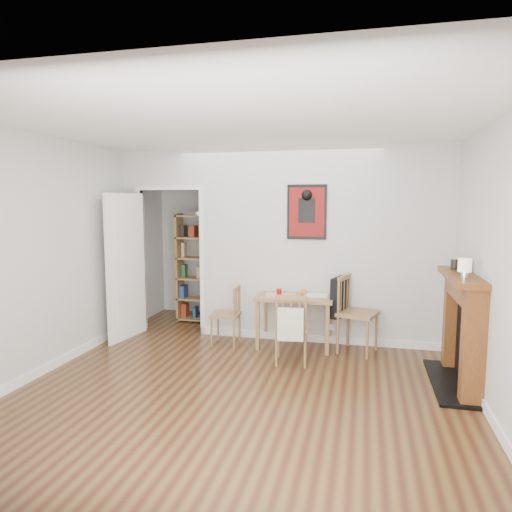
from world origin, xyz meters
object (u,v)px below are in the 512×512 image
(red_glass, at_px, (279,292))
(mantel_lamp, at_px, (465,266))
(chair_right, at_px, (356,313))
(fireplace, at_px, (464,327))
(orange_fruit, at_px, (304,292))
(notebook, at_px, (316,295))
(ceramic_jar_a, at_px, (463,265))
(chair_front, at_px, (292,327))
(ceramic_jar_b, at_px, (455,264))
(dining_table, at_px, (295,302))
(bookshelf, at_px, (200,269))
(chair_left, at_px, (226,315))

(red_glass, xyz_separation_m, mantel_lamp, (1.98, -1.14, 0.56))
(chair_right, distance_m, fireplace, 1.36)
(chair_right, bearing_deg, orange_fruit, 172.01)
(notebook, bearing_deg, orange_fruit, -179.07)
(notebook, xyz_separation_m, ceramic_jar_a, (1.60, -0.74, 0.54))
(chair_front, xyz_separation_m, ceramic_jar_b, (1.75, 0.11, 0.78))
(ceramic_jar_a, bearing_deg, notebook, 155.08)
(orange_fruit, bearing_deg, red_glass, -161.70)
(dining_table, distance_m, ceramic_jar_b, 1.98)
(notebook, bearing_deg, red_glass, -167.46)
(dining_table, bearing_deg, ceramic_jar_a, -20.36)
(bookshelf, relative_size, red_glass, 18.79)
(fireplace, height_order, notebook, fireplace)
(notebook, bearing_deg, dining_table, -168.68)
(orange_fruit, bearing_deg, chair_front, -93.94)
(bookshelf, bearing_deg, fireplace, -26.76)
(chair_left, distance_m, bookshelf, 1.36)
(chair_front, xyz_separation_m, notebook, (0.21, 0.68, 0.25))
(red_glass, bearing_deg, chair_left, -174.24)
(dining_table, bearing_deg, notebook, 11.32)
(chair_left, height_order, mantel_lamp, mantel_lamp)
(notebook, bearing_deg, bookshelf, 155.53)
(chair_right, bearing_deg, fireplace, -36.47)
(notebook, distance_m, mantel_lamp, 2.05)
(mantel_lamp, bearing_deg, chair_right, 131.15)
(orange_fruit, height_order, notebook, orange_fruit)
(fireplace, xyz_separation_m, orange_fruit, (-1.76, 0.90, 0.10))
(orange_fruit, relative_size, ceramic_jar_a, 0.60)
(chair_left, relative_size, ceramic_jar_b, 7.39)
(chair_front, xyz_separation_m, fireplace, (1.81, -0.22, 0.19))
(bookshelf, distance_m, notebook, 2.11)
(fireplace, distance_m, ceramic_jar_b, 0.69)
(fireplace, relative_size, notebook, 4.21)
(fireplace, bearing_deg, orange_fruit, 152.97)
(dining_table, relative_size, mantel_lamp, 5.06)
(chair_right, height_order, chair_front, chair_right)
(chair_right, relative_size, fireplace, 0.77)
(fireplace, relative_size, ceramic_jar_b, 11.78)
(bookshelf, bearing_deg, chair_front, -42.28)
(chair_right, xyz_separation_m, ceramic_jar_b, (1.03, -0.47, 0.71))
(dining_table, relative_size, chair_front, 1.17)
(orange_fruit, height_order, mantel_lamp, mantel_lamp)
(dining_table, height_order, bookshelf, bookshelf)
(chair_front, relative_size, ceramic_jar_a, 6.30)
(orange_fruit, xyz_separation_m, ceramic_jar_b, (1.71, -0.57, 0.50))
(chair_right, xyz_separation_m, ceramic_jar_a, (1.09, -0.65, 0.73))
(orange_fruit, bearing_deg, fireplace, -27.03)
(chair_left, bearing_deg, bookshelf, 125.53)
(dining_table, bearing_deg, chair_left, -172.32)
(dining_table, relative_size, bookshelf, 0.58)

